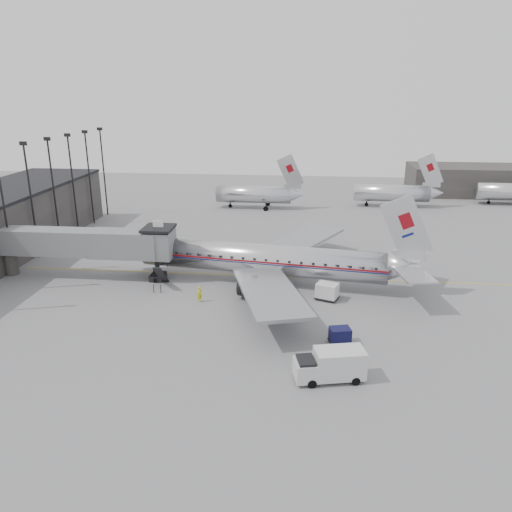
{
  "coord_description": "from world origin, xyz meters",
  "views": [
    {
      "loc": [
        7.88,
        -50.09,
        21.43
      ],
      "look_at": [
        2.34,
        3.98,
        3.2
      ],
      "focal_mm": 35.0,
      "sensor_mm": 36.0,
      "label": 1
    }
  ],
  "objects_px": {
    "service_van": "(330,365)",
    "ramp_worker": "(200,294)",
    "baggage_cart_navy": "(340,335)",
    "baggage_cart_white": "(327,291)",
    "airliner": "(267,260)"
  },
  "relations": [
    {
      "from": "service_van",
      "to": "ramp_worker",
      "type": "xyz_separation_m",
      "value": [
        -13.16,
        13.73,
        -0.48
      ]
    },
    {
      "from": "baggage_cart_navy",
      "to": "baggage_cart_white",
      "type": "xyz_separation_m",
      "value": [
        -0.82,
        9.69,
        0.18
      ]
    },
    {
      "from": "service_van",
      "to": "baggage_cart_white",
      "type": "xyz_separation_m",
      "value": [
        0.27,
        15.71,
        -0.37
      ]
    },
    {
      "from": "baggage_cart_navy",
      "to": "ramp_worker",
      "type": "xyz_separation_m",
      "value": [
        -14.25,
        7.72,
        0.07
      ]
    },
    {
      "from": "baggage_cart_white",
      "to": "service_van",
      "type": "bearing_deg",
      "value": -69.77
    },
    {
      "from": "baggage_cart_navy",
      "to": "baggage_cart_white",
      "type": "distance_m",
      "value": 9.73
    },
    {
      "from": "airliner",
      "to": "ramp_worker",
      "type": "distance_m",
      "value": 9.3
    },
    {
      "from": "airliner",
      "to": "baggage_cart_navy",
      "type": "distance_m",
      "value": 15.97
    },
    {
      "from": "baggage_cart_navy",
      "to": "ramp_worker",
      "type": "distance_m",
      "value": 16.21
    },
    {
      "from": "airliner",
      "to": "service_van",
      "type": "distance_m",
      "value": 21.01
    },
    {
      "from": "baggage_cart_white",
      "to": "ramp_worker",
      "type": "relative_size",
      "value": 1.64
    },
    {
      "from": "baggage_cart_white",
      "to": "ramp_worker",
      "type": "distance_m",
      "value": 13.58
    },
    {
      "from": "airliner",
      "to": "service_van",
      "type": "bearing_deg",
      "value": -63.93
    },
    {
      "from": "baggage_cart_navy",
      "to": "airliner",
      "type": "bearing_deg",
      "value": 105.41
    },
    {
      "from": "service_van",
      "to": "baggage_cart_white",
      "type": "distance_m",
      "value": 15.71
    }
  ]
}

